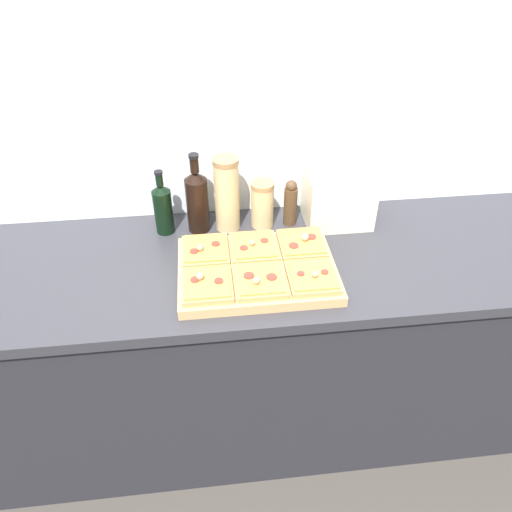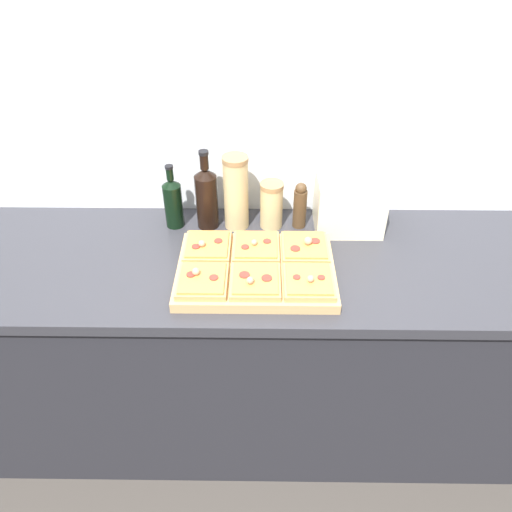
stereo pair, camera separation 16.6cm
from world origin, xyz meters
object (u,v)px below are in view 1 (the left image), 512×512
wine_bottle (197,200)px  grain_jar_tall (227,194)px  grain_jar_short (262,204)px  toaster_oven (338,198)px  olive_oil_bottle (163,208)px  cutting_board (257,270)px  pepper_mill (290,203)px

wine_bottle → grain_jar_tall: wine_bottle is taller
grain_jar_short → toaster_oven: bearing=-0.6°
olive_oil_bottle → grain_jar_short: 0.37m
cutting_board → grain_jar_tall: grain_jar_tall is taller
cutting_board → wine_bottle: 0.36m
toaster_oven → wine_bottle: bearing=179.7°
grain_jar_tall → toaster_oven: (0.42, -0.00, -0.04)m
cutting_board → olive_oil_bottle: 0.44m
grain_jar_short → cutting_board: bearing=-100.5°
grain_jar_short → wine_bottle: bearing=180.0°
wine_bottle → pepper_mill: wine_bottle is taller
grain_jar_short → toaster_oven: 0.29m
grain_jar_tall → pepper_mill: (0.24, 0.00, -0.05)m
olive_oil_bottle → toaster_oven: 0.65m
cutting_board → toaster_oven: 0.46m
wine_bottle → pepper_mill: size_ratio=1.68×
toaster_oven → grain_jar_tall: bearing=179.6°
cutting_board → toaster_oven: bearing=40.4°
olive_oil_bottle → grain_jar_tall: (0.23, -0.00, 0.04)m
wine_bottle → pepper_mill: (0.35, -0.00, -0.04)m
pepper_mill → toaster_oven: (0.18, -0.00, 0.01)m
cutting_board → toaster_oven: size_ratio=1.93×
wine_bottle → toaster_oven: (0.53, -0.00, -0.02)m
wine_bottle → cutting_board: bearing=-57.8°
cutting_board → pepper_mill: size_ratio=2.83×
grain_jar_short → pepper_mill: size_ratio=0.99×
grain_jar_tall → grain_jar_short: (0.13, 0.00, -0.05)m
cutting_board → toaster_oven: (0.34, 0.29, 0.08)m
cutting_board → pepper_mill: 0.34m
grain_jar_tall → toaster_oven: size_ratio=1.07×
cutting_board → toaster_oven: toaster_oven is taller
wine_bottle → toaster_oven: bearing=-0.3°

